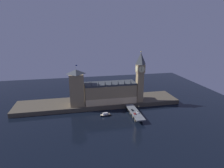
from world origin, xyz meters
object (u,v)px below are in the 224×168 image
object	(u,v)px
victoria_tower	(77,87)
car_northbound_trail	(135,114)
pedestrian_mid_walk	(138,110)
car_northbound_lead	(132,110)
car_southbound_lead	(138,112)
street_lamp_near	(135,114)
boat_upstream	(105,115)
street_lamp_mid	(139,108)
clock_tower	(140,76)

from	to	relation	value
victoria_tower	car_northbound_trail	world-z (taller)	victoria_tower
pedestrian_mid_walk	car_northbound_lead	bearing A→B (deg)	175.06
car_northbound_trail	car_southbound_lead	world-z (taller)	car_southbound_lead
street_lamp_near	boat_upstream	xyz separation A→B (m)	(-30.08, 21.13, -8.15)
boat_upstream	car_northbound_trail	bearing A→B (deg)	-21.77
victoria_tower	street_lamp_near	bearing A→B (deg)	-39.02
car_southbound_lead	pedestrian_mid_walk	distance (m)	7.40
car_northbound_lead	car_northbound_trail	world-z (taller)	car_northbound_lead
car_northbound_trail	street_lamp_mid	world-z (taller)	street_lamp_mid
clock_tower	boat_upstream	xyz separation A→B (m)	(-51.11, -24.35, -40.28)
street_lamp_near	boat_upstream	size ratio (longest dim) A/B	0.48
pedestrian_mid_walk	car_southbound_lead	bearing A→B (deg)	-107.70
clock_tower	boat_upstream	world-z (taller)	clock_tower
victoria_tower	boat_upstream	size ratio (longest dim) A/B	3.86
car_southbound_lead	clock_tower	bearing A→B (deg)	68.38
clock_tower	pedestrian_mid_walk	bearing A→B (deg)	-112.57
clock_tower	car_northbound_lead	size ratio (longest dim) A/B	14.65
car_northbound_lead	car_northbound_trail	bearing A→B (deg)	-90.00
car_northbound_trail	street_lamp_near	xyz separation A→B (m)	(-2.65, -8.06, 3.51)
car_northbound_lead	street_lamp_near	size ratio (longest dim) A/B	0.70
car_northbound_lead	car_southbound_lead	size ratio (longest dim) A/B	0.99
clock_tower	street_lamp_mid	distance (m)	45.68
car_northbound_lead	pedestrian_mid_walk	xyz separation A→B (m)	(6.75, -0.58, 0.15)
clock_tower	car_northbound_trail	size ratio (longest dim) A/B	16.27
pedestrian_mid_walk	street_lamp_near	world-z (taller)	street_lamp_near
victoria_tower	street_lamp_mid	bearing A→B (deg)	-26.29
victoria_tower	car_southbound_lead	bearing A→B (deg)	-29.90
pedestrian_mid_walk	street_lamp_mid	distance (m)	4.55
clock_tower	car_northbound_trail	world-z (taller)	clock_tower
clock_tower	street_lamp_near	size ratio (longest dim) A/B	10.26
victoria_tower	pedestrian_mid_walk	bearing A→B (deg)	-24.60
victoria_tower	car_northbound_lead	world-z (taller)	victoria_tower
victoria_tower	pedestrian_mid_walk	world-z (taller)	victoria_tower
car_northbound_lead	clock_tower	bearing A→B (deg)	56.16
pedestrian_mid_walk	street_lamp_near	size ratio (longest dim) A/B	0.25
street_lamp_near	victoria_tower	bearing A→B (deg)	140.98
car_northbound_trail	pedestrian_mid_walk	world-z (taller)	pedestrian_mid_walk
victoria_tower	car_northbound_trail	size ratio (longest dim) A/B	12.62
car_southbound_lead	street_lamp_mid	distance (m)	6.28
clock_tower	street_lamp_mid	world-z (taller)	clock_tower
car_northbound_lead	street_lamp_mid	world-z (taller)	street_lamp_mid
street_lamp_mid	boat_upstream	size ratio (longest dim) A/B	0.52
victoria_tower	boat_upstream	bearing A→B (deg)	-42.38
clock_tower	car_northbound_lead	xyz separation A→B (m)	(-18.38, -27.41, -35.58)
pedestrian_mid_walk	street_lamp_near	xyz separation A→B (m)	(-9.39, -17.49, 3.30)
victoria_tower	car_northbound_lead	size ratio (longest dim) A/B	11.37
clock_tower	car_northbound_trail	xyz separation A→B (m)	(-18.38, -37.42, -35.64)
boat_upstream	car_southbound_lead	bearing A→B (deg)	-16.02
car_northbound_lead	car_southbound_lead	world-z (taller)	car_northbound_lead
victoria_tower	pedestrian_mid_walk	size ratio (longest dim) A/B	32.47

